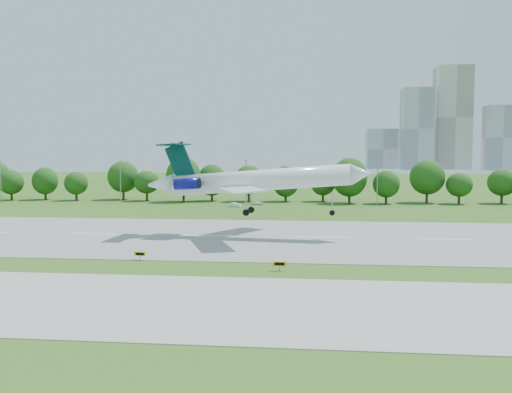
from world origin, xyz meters
name	(u,v)px	position (x,y,z in m)	size (l,w,h in m)	color
ground	(324,268)	(0.00, 0.00, 0.00)	(600.00, 600.00, 0.00)	#295616
runway	(322,238)	(0.00, 25.00, 0.04)	(400.00, 45.00, 0.08)	gray
taxiway	(327,307)	(0.00, -18.00, 0.04)	(400.00, 23.00, 0.08)	#ADADA8
tree_line	(320,180)	(0.00, 92.00, 6.19)	(288.40, 8.40, 10.40)	#382314
light_poles	(311,182)	(-2.50, 82.00, 6.34)	(175.90, 0.25, 12.19)	gray
skyline	(447,130)	(100.16, 390.61, 30.46)	(127.00, 52.00, 80.00)	#B2B2B7
airliner	(249,180)	(-12.37, 25.15, 9.68)	(38.73, 28.04, 12.45)	white
taxi_sign_left	(140,254)	(-24.54, 2.80, 0.84)	(1.63, 0.43, 1.14)	gray
taxi_sign_centre	(280,264)	(-5.45, -2.08, 0.86)	(1.66, 0.23, 1.17)	gray
service_vehicle_a	(234,205)	(-22.27, 75.78, 0.58)	(1.22, 3.50, 1.15)	white
service_vehicle_b	(257,203)	(-16.98, 82.05, 0.56)	(1.33, 3.31, 1.13)	white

